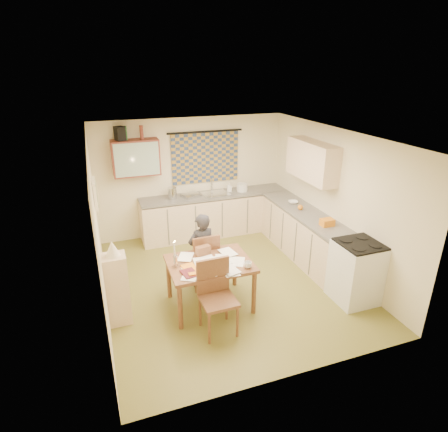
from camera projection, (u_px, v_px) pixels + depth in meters
name	position (u px, v px, depth m)	size (l,w,h in m)	color
floor	(228.00, 282.00, 6.48)	(4.00, 4.50, 0.02)	olive
ceiling	(228.00, 135.00, 5.53)	(4.00, 4.50, 0.02)	white
wall_back	(192.00, 177.00, 7.98)	(4.00, 0.02, 2.50)	beige
wall_front	(300.00, 288.00, 4.03)	(4.00, 0.02, 2.50)	beige
wall_left	(97.00, 231.00, 5.38)	(0.02, 4.50, 2.50)	beige
wall_right	(334.00, 200.00, 6.62)	(0.02, 4.50, 2.50)	beige
window_blind	(205.00, 158.00, 7.88)	(1.45, 0.03, 1.05)	navy
curtain_rod	(205.00, 132.00, 7.66)	(0.04, 0.04, 1.60)	black
wall_cabinet	(136.00, 158.00, 7.26)	(0.90, 0.34, 0.70)	maroon
wall_cabinet_glass	(137.00, 160.00, 7.11)	(0.84, 0.02, 0.64)	#99B2A5
upper_cabinet_right	(312.00, 161.00, 6.82)	(0.34, 1.30, 0.70)	beige
framed_print	(95.00, 193.00, 5.57)	(0.04, 0.50, 0.40)	beige
print_canvas	(97.00, 193.00, 5.58)	(0.01, 0.42, 0.32)	beige
counter_back	(218.00, 214.00, 8.15)	(3.30, 0.62, 0.92)	beige
counter_right	(310.00, 239.00, 6.99)	(0.62, 2.95, 0.92)	beige
stove	(356.00, 272.00, 5.80)	(0.64, 0.64, 0.99)	white
sink	(215.00, 196.00, 7.98)	(0.55, 0.45, 0.10)	silver
tap	(212.00, 185.00, 8.06)	(0.03, 0.03, 0.28)	silver
dish_rack	(191.00, 195.00, 7.79)	(0.35, 0.30, 0.06)	silver
kettle	(172.00, 193.00, 7.63)	(0.18, 0.18, 0.24)	silver
mixing_bowl	(242.00, 187.00, 8.12)	(0.24, 0.24, 0.16)	white
soap_bottle	(229.00, 187.00, 8.07)	(0.10, 0.10, 0.20)	white
bowl	(293.00, 202.00, 7.42)	(0.25, 0.25, 0.05)	white
orange_bag	(327.00, 222.00, 6.38)	(0.22, 0.16, 0.12)	orange
fruit_orange	(300.00, 207.00, 7.07)	(0.10, 0.10, 0.10)	orange
speaker	(120.00, 133.00, 7.00)	(0.16, 0.20, 0.26)	black
bottle_green	(125.00, 133.00, 7.03)	(0.07, 0.07, 0.26)	#195926
bottle_brown	(141.00, 132.00, 7.12)	(0.07, 0.07, 0.26)	maroon
dining_table	(210.00, 284.00, 5.71)	(1.24, 0.95, 0.75)	brown
chair_far	(204.00, 269.00, 6.25)	(0.46, 0.46, 0.98)	brown
chair_near	(218.00, 311.00, 5.17)	(0.48, 0.48, 1.04)	brown
person	(202.00, 251.00, 6.10)	(0.52, 0.39, 1.31)	black
shelf_stand	(117.00, 289.00, 5.28)	(0.32, 0.30, 1.07)	beige
lampshade	(112.00, 249.00, 5.03)	(0.20, 0.20, 0.22)	beige
letter_rack	(203.00, 251.00, 5.73)	(0.22, 0.10, 0.16)	brown
mug	(248.00, 265.00, 5.40)	(0.12, 0.12, 0.09)	white
magazine	(183.00, 275.00, 5.20)	(0.24, 0.29, 0.02)	maroon
book	(183.00, 270.00, 5.34)	(0.23, 0.29, 0.02)	orange
orange_box	(193.00, 275.00, 5.20)	(0.12, 0.08, 0.04)	orange
eyeglasses	(226.00, 270.00, 5.35)	(0.13, 0.04, 0.02)	black
candle_holder	(176.00, 261.00, 5.42)	(0.06, 0.06, 0.18)	silver
candle	(174.00, 249.00, 5.32)	(0.02, 0.02, 0.22)	white
candle_flame	(175.00, 241.00, 5.29)	(0.02, 0.02, 0.02)	#FFCC66
papers	(215.00, 264.00, 5.50)	(1.09, 0.96, 0.03)	white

